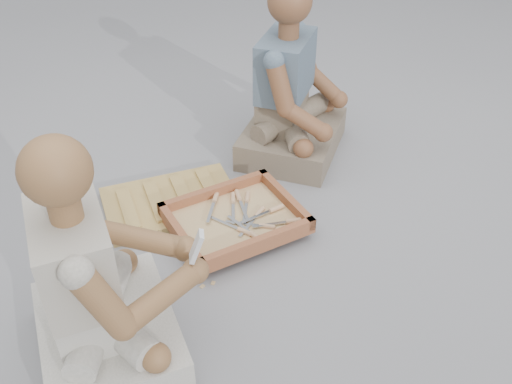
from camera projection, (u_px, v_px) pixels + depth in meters
name	position (u px, v px, depth m)	size (l,w,h in m)	color
ground	(281.00, 265.00, 2.38)	(60.00, 60.00, 0.00)	gray
carved_panel	(171.00, 202.00, 2.69)	(0.61, 0.41, 0.04)	olive
tool_tray	(235.00, 220.00, 2.51)	(0.59, 0.48, 0.07)	brown
chisel_0	(257.00, 215.00, 2.53)	(0.19, 0.15, 0.02)	silver
chisel_1	(252.00, 234.00, 2.42)	(0.08, 0.22, 0.02)	silver
chisel_2	(247.00, 200.00, 2.62)	(0.12, 0.20, 0.02)	silver
chisel_3	(239.00, 198.00, 2.62)	(0.06, 0.22, 0.02)	silver
chisel_4	(241.00, 230.00, 2.45)	(0.13, 0.20, 0.02)	silver
chisel_5	(215.00, 200.00, 2.60)	(0.13, 0.19, 0.02)	silver
chisel_6	(289.00, 221.00, 2.49)	(0.22, 0.06, 0.02)	silver
chisel_7	(272.00, 210.00, 2.55)	(0.22, 0.05, 0.02)	silver
chisel_8	(262.00, 226.00, 2.47)	(0.19, 0.14, 0.02)	silver
chisel_9	(233.00, 201.00, 2.61)	(0.10, 0.21, 0.02)	silver
wood_chip_0	(198.00, 205.00, 2.70)	(0.02, 0.01, 0.00)	tan
wood_chip_1	(291.00, 196.00, 2.76)	(0.02, 0.01, 0.00)	tan
wood_chip_2	(263.00, 229.00, 2.56)	(0.02, 0.01, 0.00)	tan
wood_chip_3	(252.00, 201.00, 2.73)	(0.02, 0.01, 0.00)	tan
wood_chip_4	(156.00, 229.00, 2.56)	(0.02, 0.01, 0.00)	tan
wood_chip_5	(193.00, 209.00, 2.68)	(0.02, 0.01, 0.00)	tan
wood_chip_6	(221.00, 214.00, 2.65)	(0.02, 0.01, 0.00)	tan
wood_chip_7	(199.00, 276.00, 2.32)	(0.02, 0.01, 0.00)	tan
wood_chip_8	(289.00, 223.00, 2.60)	(0.02, 0.01, 0.00)	tan
wood_chip_9	(202.00, 286.00, 2.28)	(0.02, 0.01, 0.00)	tan
wood_chip_10	(214.00, 184.00, 2.84)	(0.02, 0.01, 0.00)	tan
wood_chip_11	(148.00, 214.00, 2.65)	(0.02, 0.01, 0.00)	tan
wood_chip_12	(213.00, 283.00, 2.29)	(0.02, 0.01, 0.00)	tan
wood_chip_13	(222.00, 237.00, 2.52)	(0.02, 0.01, 0.00)	tan
craftsman	(97.00, 290.00, 1.86)	(0.60, 0.59, 0.89)	beige
companion	(291.00, 100.00, 2.92)	(0.74, 0.74, 0.91)	#726052
mobile_phone	(196.00, 247.00, 1.84)	(0.07, 0.06, 0.11)	silver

